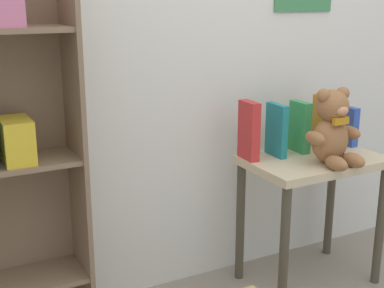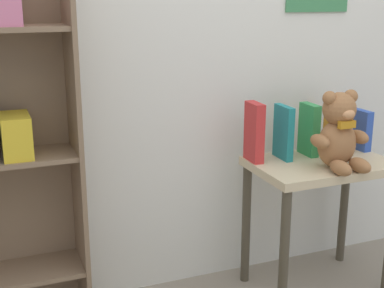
{
  "view_description": "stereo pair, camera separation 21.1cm",
  "coord_description": "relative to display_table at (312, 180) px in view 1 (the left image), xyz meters",
  "views": [
    {
      "loc": [
        -1.18,
        -0.77,
        1.3
      ],
      "look_at": [
        -0.24,
        1.04,
        0.73
      ],
      "focal_mm": 50.0,
      "sensor_mm": 36.0,
      "label": 1
    },
    {
      "loc": [
        -0.99,
        -0.86,
        1.3
      ],
      "look_at": [
        -0.24,
        1.04,
        0.73
      ],
      "focal_mm": 50.0,
      "sensor_mm": 36.0,
      "label": 2
    }
  ],
  "objects": [
    {
      "name": "book_standing_green",
      "position": [
        -0.0,
        0.11,
        0.22
      ],
      "size": [
        0.04,
        0.12,
        0.23
      ],
      "primitive_type": "cube",
      "rotation": [
        0.0,
        0.0,
        -0.02
      ],
      "color": "#33934C",
      "rests_on": "display_table"
    },
    {
      "name": "book_standing_red",
      "position": [
        -0.27,
        0.12,
        0.24
      ],
      "size": [
        0.05,
        0.12,
        0.26
      ],
      "primitive_type": "cube",
      "rotation": [
        0.0,
        0.0,
        -0.04
      ],
      "color": "red",
      "rests_on": "display_table"
    },
    {
      "name": "wall_back",
      "position": [
        -0.35,
        0.31,
        0.75
      ],
      "size": [
        4.8,
        0.07,
        2.5
      ],
      "color": "silver",
      "rests_on": "ground_plane"
    },
    {
      "name": "book_standing_teal",
      "position": [
        -0.14,
        0.1,
        0.23
      ],
      "size": [
        0.04,
        0.13,
        0.23
      ],
      "primitive_type": "cube",
      "rotation": [
        0.0,
        0.0,
        -0.04
      ],
      "color": "teal",
      "rests_on": "display_table"
    },
    {
      "name": "display_table",
      "position": [
        0.0,
        0.0,
        0.0
      ],
      "size": [
        0.6,
        0.39,
        0.61
      ],
      "color": "beige",
      "rests_on": "ground_plane"
    },
    {
      "name": "book_standing_blue",
      "position": [
        0.27,
        0.1,
        0.2
      ],
      "size": [
        0.04,
        0.13,
        0.19
      ],
      "primitive_type": "cube",
      "rotation": [
        0.0,
        0.0,
        0.04
      ],
      "color": "#2D51B7",
      "rests_on": "display_table"
    },
    {
      "name": "teddy_bear",
      "position": [
        0.01,
        -0.1,
        0.26
      ],
      "size": [
        0.25,
        0.23,
        0.32
      ],
      "color": "#99663D",
      "rests_on": "display_table"
    },
    {
      "name": "book_standing_orange",
      "position": [
        0.14,
        0.1,
        0.23
      ],
      "size": [
        0.04,
        0.14,
        0.25
      ],
      "primitive_type": "cube",
      "rotation": [
        0.0,
        0.0,
        0.01
      ],
      "color": "orange",
      "rests_on": "display_table"
    }
  ]
}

